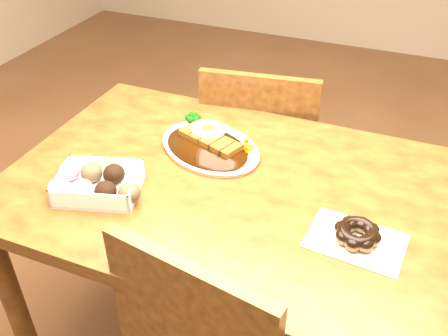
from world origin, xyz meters
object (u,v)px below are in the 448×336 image
at_px(table, 231,211).
at_px(katsu_curry_plate, 210,144).
at_px(donut_box, 96,183).
at_px(chair_far, 261,156).
at_px(pon_de_ring, 357,234).

xyz_separation_m(table, katsu_curry_plate, (-0.12, 0.13, 0.12)).
relative_size(table, donut_box, 4.78).
bearing_deg(katsu_curry_plate, chair_far, 85.18).
distance_m(donut_box, pon_de_ring, 0.66).
xyz_separation_m(katsu_curry_plate, pon_de_ring, (0.47, -0.23, 0.01)).
distance_m(table, pon_de_ring, 0.38).
height_order(chair_far, donut_box, chair_far).
bearing_deg(pon_de_ring, donut_box, -173.85).
bearing_deg(donut_box, pon_de_ring, 6.15).
height_order(chair_far, katsu_curry_plate, chair_far).
relative_size(chair_far, donut_box, 3.46).
distance_m(chair_far, pon_de_ring, 0.82).
relative_size(katsu_curry_plate, donut_box, 1.53).
bearing_deg(chair_far, table, 90.61).
bearing_deg(pon_de_ring, katsu_curry_plate, 153.92).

